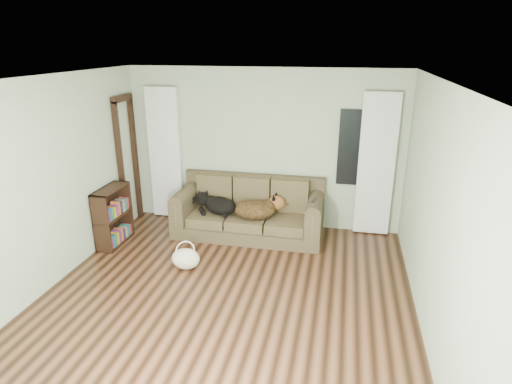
% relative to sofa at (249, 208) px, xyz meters
% --- Properties ---
extents(floor, '(5.00, 5.00, 0.00)m').
position_rel_sofa_xyz_m(floor, '(0.14, -1.97, -0.45)').
color(floor, black).
rests_on(floor, ground).
extents(ceiling, '(5.00, 5.00, 0.00)m').
position_rel_sofa_xyz_m(ceiling, '(0.14, -1.97, 2.15)').
color(ceiling, white).
rests_on(ceiling, ground).
extents(wall_back, '(4.50, 0.04, 2.60)m').
position_rel_sofa_xyz_m(wall_back, '(0.14, 0.53, 0.85)').
color(wall_back, '#A6B89B').
rests_on(wall_back, ground).
extents(wall_left, '(0.04, 5.00, 2.60)m').
position_rel_sofa_xyz_m(wall_left, '(-2.11, -1.97, 0.85)').
color(wall_left, '#A6B89B').
rests_on(wall_left, ground).
extents(wall_right, '(0.04, 5.00, 2.60)m').
position_rel_sofa_xyz_m(wall_right, '(2.39, -1.97, 0.85)').
color(wall_right, '#A6B89B').
rests_on(wall_right, ground).
extents(curtain_left, '(0.55, 0.08, 2.25)m').
position_rel_sofa_xyz_m(curtain_left, '(-1.56, 0.45, 0.70)').
color(curtain_left, white).
rests_on(curtain_left, ground).
extents(curtain_right, '(0.55, 0.08, 2.25)m').
position_rel_sofa_xyz_m(curtain_right, '(1.94, 0.45, 0.70)').
color(curtain_right, white).
rests_on(curtain_right, ground).
extents(window_pane, '(0.50, 0.03, 1.20)m').
position_rel_sofa_xyz_m(window_pane, '(1.59, 0.50, 0.95)').
color(window_pane, black).
rests_on(window_pane, wall_back).
extents(door_casing, '(0.07, 0.60, 2.10)m').
position_rel_sofa_xyz_m(door_casing, '(-2.06, 0.07, 0.60)').
color(door_casing, black).
rests_on(door_casing, ground).
extents(sofa, '(2.35, 1.01, 0.96)m').
position_rel_sofa_xyz_m(sofa, '(0.00, 0.00, 0.00)').
color(sofa, '#312B1A').
rests_on(sofa, floor).
extents(dog_black_lab, '(0.74, 0.70, 0.26)m').
position_rel_sofa_xyz_m(dog_black_lab, '(-0.50, -0.03, 0.03)').
color(dog_black_lab, black).
rests_on(dog_black_lab, sofa).
extents(dog_shepherd, '(0.75, 0.59, 0.30)m').
position_rel_sofa_xyz_m(dog_shepherd, '(0.17, -0.10, 0.04)').
color(dog_shepherd, black).
rests_on(dog_shepherd, sofa).
extents(tv_remote, '(0.07, 0.16, 0.02)m').
position_rel_sofa_xyz_m(tv_remote, '(1.04, -0.16, 0.28)').
color(tv_remote, black).
rests_on(tv_remote, sofa).
extents(tote_bag, '(0.47, 0.41, 0.29)m').
position_rel_sofa_xyz_m(tote_bag, '(-0.60, -1.26, -0.29)').
color(tote_bag, beige).
rests_on(tote_bag, floor).
extents(bookshelf, '(0.32, 0.74, 0.90)m').
position_rel_sofa_xyz_m(bookshelf, '(-1.95, -0.74, 0.05)').
color(bookshelf, black).
rests_on(bookshelf, floor).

